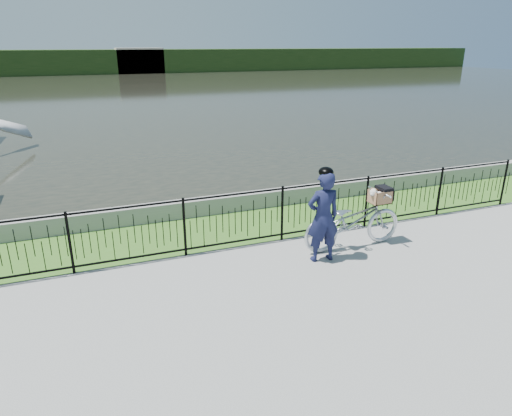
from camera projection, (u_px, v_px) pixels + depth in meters
name	position (u px, v px, depth m)	size (l,w,h in m)	color
ground	(266.00, 284.00, 7.64)	(120.00, 120.00, 0.00)	gray
grass_strip	(221.00, 229.00, 9.91)	(60.00, 2.00, 0.01)	#3C6C22
water	(109.00, 93.00, 36.55)	(120.00, 120.00, 0.00)	#26271D
quay_wall	(208.00, 206.00, 10.72)	(60.00, 0.30, 0.40)	gray
fence	(235.00, 220.00, 8.84)	(14.00, 0.06, 1.15)	black
far_treeline	(92.00, 62.00, 59.70)	(120.00, 6.00, 3.00)	#243D17
far_building_right	(140.00, 61.00, 60.39)	(6.00, 3.00, 3.20)	#B9AA94
bicycle_rig	(353.00, 220.00, 8.87)	(2.10, 0.73, 1.19)	silver
cyclist	(323.00, 216.00, 8.22)	(0.64, 0.44, 1.77)	#15193B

